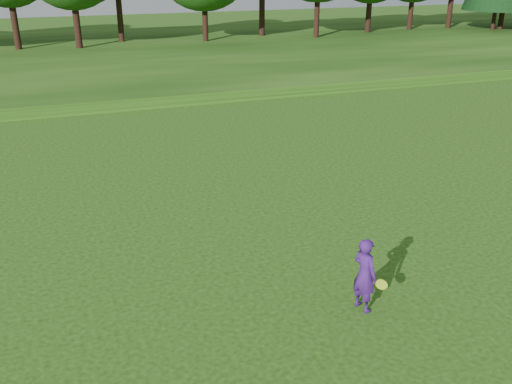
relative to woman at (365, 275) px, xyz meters
name	(u,v)px	position (x,y,z in m)	size (l,w,h in m)	color
ground	(197,351)	(-3.71, -0.21, -0.84)	(140.00, 140.00, 0.00)	#183F0C
berm	(79,59)	(-3.71, 33.79, -0.54)	(130.00, 30.00, 0.60)	#183F0C
walking_path	(98,109)	(-3.71, 19.79, -0.82)	(130.00, 1.60, 0.04)	gray
woman	(365,275)	(0.00, 0.00, 0.00)	(0.66, 0.73, 1.67)	#3E186C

